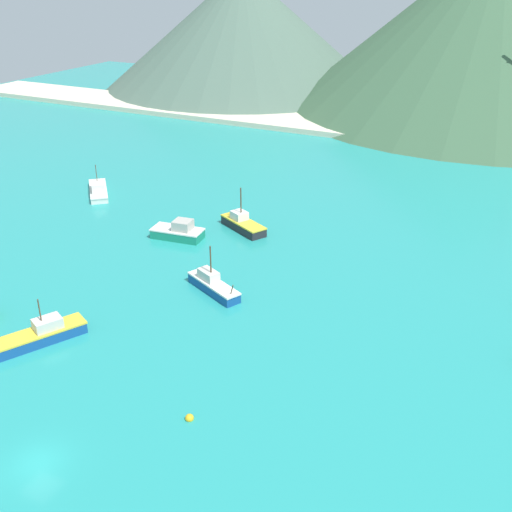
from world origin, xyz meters
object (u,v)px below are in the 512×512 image
(fishing_boat_5, at_px, (179,232))
(fishing_boat_8, at_px, (39,335))
(fishing_boat_3, at_px, (243,224))
(buoy_1, at_px, (189,418))
(fishing_boat_10, at_px, (213,285))
(fishing_boat_9, at_px, (98,190))

(fishing_boat_5, xyz_separation_m, fishing_boat_8, (1.67, -28.28, -0.13))
(fishing_boat_3, distance_m, fishing_boat_5, 9.39)
(fishing_boat_5, xyz_separation_m, buoy_1, (21.54, -31.39, -0.85))
(fishing_boat_8, bearing_deg, fishing_boat_5, 93.38)
(fishing_boat_5, relative_size, fishing_boat_10, 0.91)
(fishing_boat_3, bearing_deg, fishing_boat_5, -134.69)
(fishing_boat_3, distance_m, fishing_boat_9, 28.34)
(fishing_boat_5, bearing_deg, fishing_boat_3, 45.31)
(fishing_boat_9, relative_size, fishing_boat_10, 1.12)
(fishing_boat_3, distance_m, fishing_boat_8, 35.30)
(buoy_1, bearing_deg, fishing_boat_8, 171.10)
(fishing_boat_9, distance_m, fishing_boat_10, 39.24)
(fishing_boat_8, bearing_deg, fishing_boat_10, 58.77)
(fishing_boat_3, height_order, fishing_boat_9, fishing_boat_3)
(fishing_boat_3, bearing_deg, fishing_boat_8, -98.03)
(fishing_boat_3, relative_size, fishing_boat_9, 0.90)
(fishing_boat_9, bearing_deg, buoy_1, -43.03)
(fishing_boat_3, height_order, buoy_1, fishing_boat_3)
(fishing_boat_10, relative_size, buoy_1, 11.05)
(fishing_boat_5, height_order, fishing_boat_10, fishing_boat_10)
(fishing_boat_8, xyz_separation_m, fishing_boat_10, (10.37, 17.11, 0.04))
(fishing_boat_8, xyz_separation_m, buoy_1, (19.87, -3.11, -0.71))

